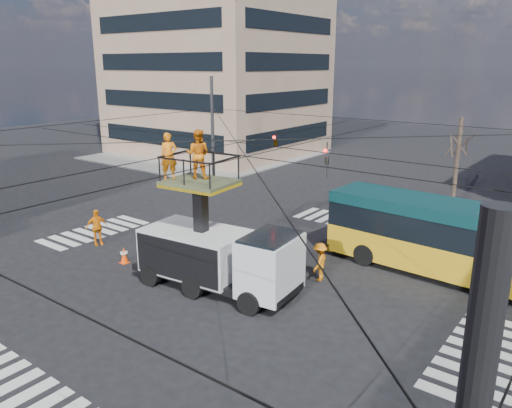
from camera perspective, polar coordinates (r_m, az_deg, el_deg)
The scene contains 10 objects.
ground at distance 21.70m, azimuth -2.22°, elevation -8.33°, with size 120.00×120.00×0.00m, color black.
sidewalk_nw at distance 50.23m, azimuth -5.69°, elevation 5.60°, with size 18.00×18.00×0.12m, color slate.
crosswalks at distance 21.69m, azimuth -2.22°, elevation -8.30°, with size 22.40×22.40×0.02m, color silver, non-canonical shape.
overhead_network at distance 20.68m, azimuth -1.79°, elevation 3.00°, with size 24.24×24.24×8.00m.
tree_a at distance 30.08m, azimuth 22.20°, elevation 6.53°, with size 2.00×2.00×6.00m.
utility_truck at distance 19.88m, azimuth -4.44°, elevation -4.21°, with size 7.19×3.21×6.39m.
city_bus at distance 22.37m, azimuth 24.09°, elevation -4.25°, with size 12.99×3.30×3.20m.
traffic_cone at distance 23.78m, azimuth -14.84°, elevation -5.65°, with size 0.36×0.36×0.77m, color #FF470A.
worker_ground at distance 26.31m, azimuth -17.75°, elevation -2.55°, with size 1.08×0.45×1.85m, color orange.
flagger at distance 21.25m, azimuth 7.30°, elevation -6.57°, with size 1.06×0.61×1.65m, color orange.
Camera 1 is at (12.58, -15.30, 8.85)m, focal length 35.00 mm.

